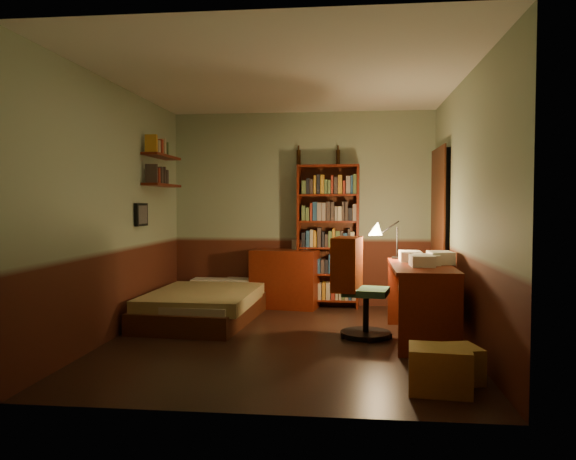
# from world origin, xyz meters

# --- Properties ---
(floor) EXTENTS (3.50, 4.00, 0.02)m
(floor) POSITION_xyz_m (0.00, 0.00, -0.01)
(floor) COLOR black
(floor) RESTS_ON ground
(ceiling) EXTENTS (3.50, 4.00, 0.02)m
(ceiling) POSITION_xyz_m (0.00, 0.00, 2.61)
(ceiling) COLOR silver
(ceiling) RESTS_ON wall_back
(wall_back) EXTENTS (3.50, 0.02, 2.60)m
(wall_back) POSITION_xyz_m (0.00, 2.01, 1.30)
(wall_back) COLOR #91A483
(wall_back) RESTS_ON ground
(wall_left) EXTENTS (0.02, 4.00, 2.60)m
(wall_left) POSITION_xyz_m (-1.76, 0.00, 1.30)
(wall_left) COLOR #91A483
(wall_left) RESTS_ON ground
(wall_right) EXTENTS (0.02, 4.00, 2.60)m
(wall_right) POSITION_xyz_m (1.76, 0.00, 1.30)
(wall_right) COLOR #91A483
(wall_right) RESTS_ON ground
(wall_front) EXTENTS (3.50, 0.02, 2.60)m
(wall_front) POSITION_xyz_m (0.00, -2.01, 1.30)
(wall_front) COLOR #91A483
(wall_front) RESTS_ON ground
(doorway) EXTENTS (0.06, 0.90, 2.00)m
(doorway) POSITION_xyz_m (1.72, 1.30, 1.00)
(doorway) COLOR black
(doorway) RESTS_ON ground
(door_trim) EXTENTS (0.02, 0.98, 2.08)m
(door_trim) POSITION_xyz_m (1.69, 1.30, 1.00)
(door_trim) COLOR #3D1B0D
(door_trim) RESTS_ON ground
(bed) EXTENTS (1.27, 2.15, 0.61)m
(bed) POSITION_xyz_m (-1.05, 0.97, 0.31)
(bed) COLOR #8B9251
(bed) RESTS_ON ground
(dresser) EXTENTS (0.92, 0.56, 0.77)m
(dresser) POSITION_xyz_m (-0.21, 1.76, 0.38)
(dresser) COLOR #5A190B
(dresser) RESTS_ON ground
(mini_stereo) EXTENTS (0.29, 0.26, 0.13)m
(mini_stereo) POSITION_xyz_m (0.02, 1.89, 0.83)
(mini_stereo) COLOR #B2B2B7
(mini_stereo) RESTS_ON dresser
(bookshelf) EXTENTS (0.82, 0.28, 1.88)m
(bookshelf) POSITION_xyz_m (0.36, 1.85, 0.94)
(bookshelf) COLOR #5A190B
(bookshelf) RESTS_ON ground
(bottle_left) EXTENTS (0.06, 0.06, 0.21)m
(bottle_left) POSITION_xyz_m (-0.05, 1.96, 1.99)
(bottle_left) COLOR black
(bottle_left) RESTS_ON bookshelf
(bottle_right) EXTENTS (0.06, 0.06, 0.20)m
(bottle_right) POSITION_xyz_m (0.48, 1.96, 1.99)
(bottle_right) COLOR black
(bottle_right) RESTS_ON bookshelf
(desk) EXTENTS (0.61, 1.43, 0.76)m
(desk) POSITION_xyz_m (1.36, 0.17, 0.38)
(desk) COLOR #5A190B
(desk) RESTS_ON ground
(paper_stack) EXTENTS (0.25, 0.33, 0.12)m
(paper_stack) POSITION_xyz_m (1.56, 0.29, 0.82)
(paper_stack) COLOR silver
(paper_stack) RESTS_ON desk
(desk_lamp) EXTENTS (0.18, 0.18, 0.51)m
(desk_lamp) POSITION_xyz_m (1.16, 0.76, 1.02)
(desk_lamp) COLOR black
(desk_lamp) RESTS_ON desk
(office_chair) EXTENTS (0.59, 0.54, 1.04)m
(office_chair) POSITION_xyz_m (0.81, 0.23, 0.52)
(office_chair) COLOR #325D3F
(office_chair) RESTS_ON ground
(red_jacket) EXTENTS (0.36, 0.51, 0.55)m
(red_jacket) POSITION_xyz_m (0.62, 0.14, 1.31)
(red_jacket) COLOR #882400
(red_jacket) RESTS_ON office_chair
(wall_shelf_lower) EXTENTS (0.20, 0.90, 0.03)m
(wall_shelf_lower) POSITION_xyz_m (-1.64, 1.10, 1.60)
(wall_shelf_lower) COLOR #5A190B
(wall_shelf_lower) RESTS_ON wall_left
(wall_shelf_upper) EXTENTS (0.20, 0.90, 0.03)m
(wall_shelf_upper) POSITION_xyz_m (-1.64, 1.10, 1.95)
(wall_shelf_upper) COLOR #5A190B
(wall_shelf_upper) RESTS_ON wall_left
(framed_picture) EXTENTS (0.04, 0.32, 0.26)m
(framed_picture) POSITION_xyz_m (-1.72, 0.60, 1.25)
(framed_picture) COLOR black
(framed_picture) RESTS_ON wall_left
(cardboard_box_a) EXTENTS (0.47, 0.39, 0.33)m
(cardboard_box_a) POSITION_xyz_m (1.30, -1.42, 0.17)
(cardboard_box_a) COLOR #A98A43
(cardboard_box_a) RESTS_ON ground
(cardboard_box_b) EXTENTS (0.46, 0.41, 0.28)m
(cardboard_box_b) POSITION_xyz_m (1.44, -1.17, 0.14)
(cardboard_box_b) COLOR #A98A43
(cardboard_box_b) RESTS_ON ground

